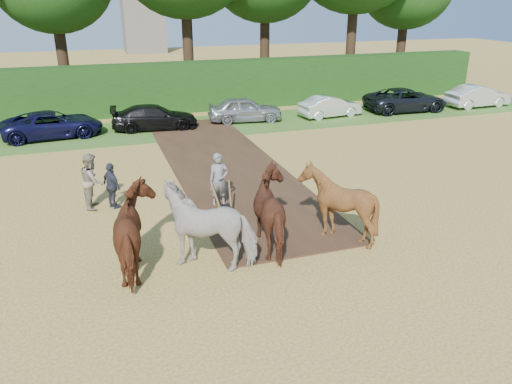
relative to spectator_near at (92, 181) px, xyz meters
name	(u,v)px	position (x,y,z in m)	size (l,w,h in m)	color
ground	(238,241)	(3.95, -4.11, -0.96)	(120.00, 120.00, 0.00)	gold
earth_strip	(225,165)	(5.45, 2.89, -0.94)	(4.50, 17.00, 0.05)	#472D1C
grass_verge	(164,130)	(3.95, 9.89, -0.95)	(50.00, 5.00, 0.03)	#38601E
hedgerow	(151,89)	(3.95, 14.39, 0.54)	(46.00, 1.60, 3.00)	#14380F
spectator_near	(92,181)	(0.00, 0.00, 0.00)	(0.93, 0.73, 1.92)	tan
spectator_far	(112,186)	(0.61, -0.31, -0.15)	(0.95, 0.40, 1.62)	#292C37
plough_team	(244,216)	(3.94, -4.79, 0.16)	(7.48, 5.29, 2.26)	#5B2F16
parked_cars	(203,114)	(6.16, 9.90, -0.26)	(41.52, 3.09, 1.48)	#ACADB3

